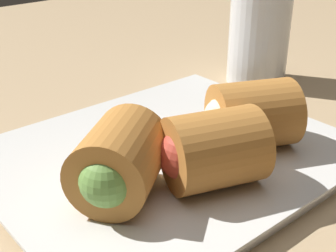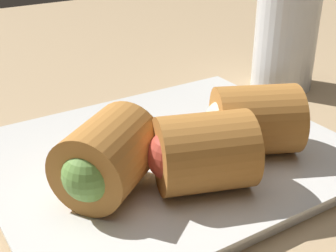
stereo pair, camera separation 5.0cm
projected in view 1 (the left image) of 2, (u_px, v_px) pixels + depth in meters
The scene contains 6 objects.
table_surface at pixel (123, 174), 41.89cm from camera, with size 180.00×140.00×2.00cm.
serving_plate at pixel (168, 158), 40.96cm from camera, with size 30.16×24.97×1.50cm.
roll_front_left at pixel (208, 150), 34.59cm from camera, with size 8.59×7.86×5.89cm.
roll_front_right at pixel (117, 164), 32.89cm from camera, with size 9.06×8.84×5.89cm.
roll_back_left at pixel (248, 115), 40.11cm from camera, with size 8.77×8.27×5.89cm.
drinking_glass at pixel (259, 34), 57.46cm from camera, with size 7.40×7.40×12.19cm.
Camera 1 is at (-20.03, -29.77, 23.40)cm, focal length 50.00 mm.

